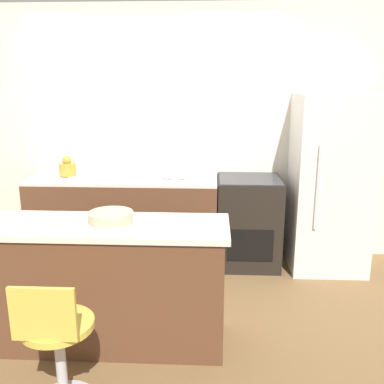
# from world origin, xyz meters

# --- Properties ---
(ground_plane) EXTENTS (14.00, 14.00, 0.00)m
(ground_plane) POSITION_xyz_m (0.00, 0.00, 0.00)
(ground_plane) COLOR brown
(wall_back) EXTENTS (8.00, 0.06, 2.60)m
(wall_back) POSITION_xyz_m (0.00, 0.65, 1.30)
(wall_back) COLOR silver
(wall_back) RESTS_ON ground_plane
(back_counter) EXTENTS (1.89, 0.60, 0.91)m
(back_counter) POSITION_xyz_m (-0.28, 0.32, 0.45)
(back_counter) COLOR brown
(back_counter) RESTS_ON ground_plane
(kitchen_island) EXTENTS (1.75, 0.56, 0.90)m
(kitchen_island) POSITION_xyz_m (-0.14, -1.11, 0.45)
(kitchen_island) COLOR brown
(kitchen_island) RESTS_ON ground_plane
(oven_range) EXTENTS (0.63, 0.62, 0.91)m
(oven_range) POSITION_xyz_m (0.99, 0.32, 0.45)
(oven_range) COLOR black
(oven_range) RESTS_ON ground_plane
(refrigerator) EXTENTS (0.72, 0.69, 1.73)m
(refrigerator) POSITION_xyz_m (1.77, 0.29, 0.87)
(refrigerator) COLOR silver
(refrigerator) RESTS_ON ground_plane
(stool_chair) EXTENTS (0.41, 0.41, 0.85)m
(stool_chair) POSITION_xyz_m (-0.24, -1.80, 0.40)
(stool_chair) COLOR #B7B7BC
(stool_chair) RESTS_ON ground_plane
(kettle) EXTENTS (0.17, 0.17, 0.20)m
(kettle) POSITION_xyz_m (-0.87, 0.36, 0.99)
(kettle) COLOR #B29333
(kettle) RESTS_ON back_counter
(mixing_bowl) EXTENTS (0.29, 0.29, 0.11)m
(mixing_bowl) POSITION_xyz_m (0.25, 0.36, 0.96)
(mixing_bowl) COLOR white
(mixing_bowl) RESTS_ON back_counter
(fruit_bowl) EXTENTS (0.31, 0.31, 0.07)m
(fruit_bowl) POSITION_xyz_m (-0.08, -1.07, 0.94)
(fruit_bowl) COLOR #C1B28E
(fruit_bowl) RESTS_ON kitchen_island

